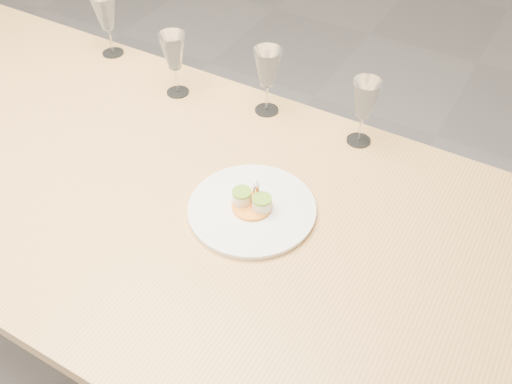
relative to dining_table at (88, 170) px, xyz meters
The scene contains 7 objects.
ground 0.68m from the dining_table, ahead, with size 7.00×7.00×0.00m, color slate.
dining_table is the anchor object (origin of this frame).
dinner_plate 0.52m from the dining_table, ahead, with size 0.31×0.31×0.08m.
wine_glass_1 0.55m from the dining_table, 121.27° to the left, with size 0.08×0.08×0.20m.
wine_glass_2 0.42m from the dining_table, 80.92° to the left, with size 0.08×0.08×0.20m.
wine_glass_3 0.58m from the dining_table, 50.83° to the left, with size 0.08×0.08×0.20m.
wine_glass_4 0.78m from the dining_table, 33.73° to the left, with size 0.08×0.08×0.19m.
Camera 1 is at (1.00, -0.79, 1.75)m, focal length 40.00 mm.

